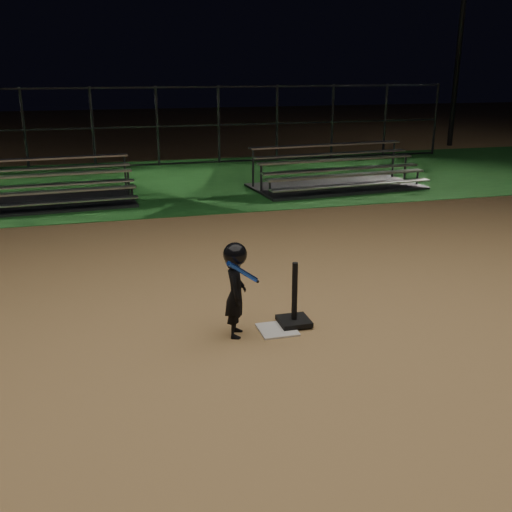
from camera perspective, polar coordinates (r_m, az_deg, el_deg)
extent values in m
plane|color=#A57D4A|center=(7.28, 2.09, -7.23)|extent=(80.00, 80.00, 0.00)
cube|color=#184C1B|center=(16.69, -8.21, 7.10)|extent=(60.00, 8.00, 0.01)
cube|color=beige|center=(7.28, 2.09, -7.14)|extent=(0.45, 0.45, 0.02)
cube|color=black|center=(7.42, 3.70, -6.31)|extent=(0.38, 0.38, 0.06)
cylinder|color=black|center=(7.26, 3.77, -3.43)|extent=(0.07, 0.07, 0.74)
imported|color=black|center=(6.96, -1.99, -3.76)|extent=(0.35, 0.44, 1.04)
sphere|color=black|center=(6.79, -2.04, 0.16)|extent=(0.28, 0.28, 0.28)
cylinder|color=blue|center=(6.72, -1.31, -1.54)|extent=(0.44, 0.31, 0.37)
cylinder|color=black|center=(6.92, -0.26, -2.24)|extent=(0.17, 0.13, 0.14)
cube|color=#ACACB1|center=(13.98, -20.12, 5.81)|extent=(4.17, 0.52, 0.04)
cube|color=#ACACB1|center=(13.74, -20.04, 4.82)|extent=(4.17, 0.52, 0.03)
cube|color=#ACACB1|center=(14.50, -20.23, 7.37)|extent=(4.17, 0.52, 0.04)
cube|color=#ACACB1|center=(14.24, -20.16, 6.44)|extent=(4.17, 0.52, 0.03)
cube|color=#ACACB1|center=(15.02, -20.34, 8.82)|extent=(4.17, 0.52, 0.04)
cube|color=#ACACB1|center=(14.76, -20.27, 7.95)|extent=(4.17, 0.52, 0.03)
cube|color=#38383D|center=(14.62, -19.95, 4.77)|extent=(4.28, 2.29, 0.06)
cube|color=#ABABAF|center=(15.30, 8.84, 7.76)|extent=(4.42, 0.63, 0.04)
cube|color=#ABABAF|center=(15.07, 9.37, 6.81)|extent=(4.42, 0.63, 0.03)
cube|color=#ABABAF|center=(15.78, 7.84, 9.24)|extent=(4.42, 0.63, 0.04)
cube|color=#ABABAF|center=(15.54, 8.34, 8.35)|extent=(4.42, 0.63, 0.03)
cube|color=#ABABAF|center=(16.27, 6.88, 10.64)|extent=(4.42, 0.63, 0.04)
cube|color=#ABABAF|center=(16.03, 7.36, 9.80)|extent=(4.42, 0.63, 0.03)
cube|color=#38383D|center=(15.90, 7.73, 6.69)|extent=(4.58, 2.51, 0.07)
cube|color=#38383D|center=(19.62, -9.36, 8.79)|extent=(20.00, 0.05, 0.05)
cube|color=#38383D|center=(19.47, -9.54, 12.28)|extent=(20.00, 0.05, 0.05)
cube|color=#38383D|center=(19.40, -9.73, 15.80)|extent=(20.00, 0.05, 0.05)
cylinder|color=#38383D|center=(19.47, -9.54, 12.28)|extent=(0.08, 0.08, 2.50)
cylinder|color=#38383D|center=(20.59, 4.77, 12.75)|extent=(0.08, 0.08, 2.50)
cylinder|color=#38383D|center=(22.78, 16.98, 12.55)|extent=(0.08, 0.08, 2.50)
cylinder|color=#2D2D30|center=(25.48, 19.14, 19.07)|extent=(0.20, 0.20, 8.00)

